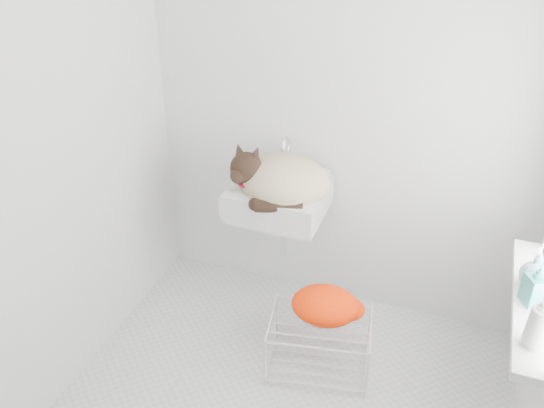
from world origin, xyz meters
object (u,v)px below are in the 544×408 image
(sink, at_px, (279,186))
(wire_rack, at_px, (319,345))
(bottle_c, at_px, (532,285))
(bottle_b, at_px, (532,302))
(cat, at_px, (279,181))
(bottle_a, at_px, (533,345))

(sink, distance_m, wire_rack, 0.88)
(sink, height_order, bottle_c, sink)
(sink, bearing_deg, bottle_c, -19.07)
(sink, bearing_deg, bottle_b, -23.42)
(wire_rack, bearing_deg, sink, 134.15)
(sink, bearing_deg, cat, -60.87)
(sink, distance_m, bottle_a, 1.52)
(sink, height_order, bottle_a, sink)
(bottle_b, bearing_deg, bottle_c, 90.00)
(bottle_a, distance_m, bottle_c, 0.37)
(cat, bearing_deg, bottle_b, -23.30)
(cat, bearing_deg, bottle_a, -32.41)
(bottle_c, bearing_deg, bottle_b, -90.00)
(sink, xyz_separation_m, bottle_b, (1.28, -0.55, 0.00))
(cat, distance_m, bottle_c, 1.34)
(cat, height_order, bottle_b, cat)
(cat, xyz_separation_m, bottle_a, (1.27, -0.79, -0.04))
(wire_rack, xyz_separation_m, bottle_c, (0.91, -0.06, 0.70))
(bottle_b, bearing_deg, wire_rack, 169.15)
(cat, xyz_separation_m, bottle_b, (1.27, -0.54, -0.04))
(bottle_b, bearing_deg, sink, 156.58)
(wire_rack, xyz_separation_m, bottle_b, (0.91, -0.17, 0.70))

